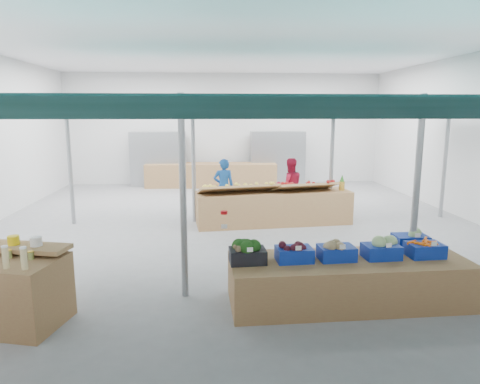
{
  "coord_description": "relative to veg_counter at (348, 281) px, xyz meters",
  "views": [
    {
      "loc": [
        -0.62,
        -10.12,
        2.72
      ],
      "look_at": [
        0.01,
        -1.6,
        1.13
      ],
      "focal_mm": 32.0,
      "sensor_mm": 36.0,
      "label": 1
    }
  ],
  "objects": [
    {
      "name": "pole_ribbon",
      "position": [
        -1.74,
        1.15,
        0.75
      ],
      "size": [
        0.12,
        0.12,
        0.28
      ],
      "color": "#A90B0E",
      "rests_on": "pole_grid"
    },
    {
      "name": "back_shelving_right",
      "position": [
        0.64,
        10.42,
        0.67
      ],
      "size": [
        2.0,
        0.5,
        2.0
      ],
      "primitive_type": "cube",
      "color": "#B23F33",
      "rests_on": "floor"
    },
    {
      "name": "apple_heap_red",
      "position": [
        0.38,
        4.51,
        0.65
      ],
      "size": [
        1.61,
        0.98,
        0.27
      ],
      "rotation": [
        0.0,
        0.0,
        0.19
      ],
      "color": "#997247",
      "rests_on": "fruit_counter"
    },
    {
      "name": "pole_grid",
      "position": [
        -0.61,
        2.67,
        1.48
      ],
      "size": [
        10.0,
        4.6,
        3.0
      ],
      "color": "gray",
      "rests_on": "floor"
    },
    {
      "name": "crate_broccoli",
      "position": [
        -1.46,
        -0.04,
        0.49
      ],
      "size": [
        0.52,
        0.42,
        0.35
      ],
      "rotation": [
        0.0,
        0.0,
        0.06
      ],
      "color": "black",
      "rests_on": "veg_counter"
    },
    {
      "name": "awnings",
      "position": [
        -0.61,
        2.67,
        2.45
      ],
      "size": [
        9.5,
        7.08,
        0.3
      ],
      "color": "#0A2D2B",
      "rests_on": "pole_grid"
    },
    {
      "name": "crate_beets",
      "position": [
        -0.8,
        -0.02,
        0.46
      ],
      "size": [
        0.52,
        0.42,
        0.29
      ],
      "rotation": [
        0.0,
        0.0,
        0.06
      ],
      "color": "navy",
      "rests_on": "veg_counter"
    },
    {
      "name": "crate_celeriac",
      "position": [
        -0.19,
        -0.01,
        0.47
      ],
      "size": [
        0.52,
        0.42,
        0.31
      ],
      "rotation": [
        0.0,
        0.0,
        0.06
      ],
      "color": "navy",
      "rests_on": "veg_counter"
    },
    {
      "name": "far_counter",
      "position": [
        -1.9,
        10.12,
        0.1
      ],
      "size": [
        4.86,
        1.17,
        0.87
      ],
      "primitive_type": "cube",
      "rotation": [
        0.0,
        0.0,
        -0.04
      ],
      "color": "brown",
      "rests_on": "floor"
    },
    {
      "name": "sparrow",
      "position": [
        -1.61,
        -0.16,
        0.58
      ],
      "size": [
        0.12,
        0.09,
        0.11
      ],
      "rotation": [
        0.0,
        0.0,
        0.06
      ],
      "color": "brown",
      "rests_on": "crate_broccoli"
    },
    {
      "name": "pineapple",
      "position": [
        1.33,
        4.6,
        0.66
      ],
      "size": [
        0.14,
        0.14,
        0.39
      ],
      "rotation": [
        0.0,
        0.0,
        0.19
      ],
      "color": "#8C6019",
      "rests_on": "fruit_counter"
    },
    {
      "name": "veg_counter",
      "position": [
        0.0,
        0.0,
        0.0
      ],
      "size": [
        3.42,
        1.23,
        0.66
      ],
      "primitive_type": "cube",
      "rotation": [
        0.0,
        0.0,
        0.03
      ],
      "color": "brown",
      "rests_on": "floor"
    },
    {
      "name": "apple_heap_yellow",
      "position": [
        -1.28,
        4.34,
        0.65
      ],
      "size": [
        2.0,
        1.05,
        0.27
      ],
      "rotation": [
        0.0,
        0.0,
        0.19
      ],
      "color": "#997247",
      "rests_on": "fruit_counter"
    },
    {
      "name": "vendor_left",
      "position": [
        -1.59,
        5.62,
        0.43
      ],
      "size": [
        0.59,
        0.42,
        1.52
      ],
      "primitive_type": "imported",
      "rotation": [
        0.0,
        0.0,
        3.24
      ],
      "color": "#164A95",
      "rests_on": "floor"
    },
    {
      "name": "fruit_counter",
      "position": [
        -0.39,
        4.52,
        0.08
      ],
      "size": [
        3.87,
        1.27,
        0.81
      ],
      "primitive_type": "cube",
      "rotation": [
        0.0,
        0.0,
        0.1
      ],
      "color": "brown",
      "rests_on": "floor"
    },
    {
      "name": "vendor_right",
      "position": [
        0.21,
        5.62,
        0.43
      ],
      "size": [
        0.79,
        0.64,
        1.52
      ],
      "primitive_type": "imported",
      "rotation": [
        0.0,
        0.0,
        3.24
      ],
      "color": "#B01533",
      "rests_on": "floor"
    },
    {
      "name": "crate_extra",
      "position": [
        1.12,
        0.46,
        0.48
      ],
      "size": [
        0.5,
        0.4,
        0.32
      ],
      "rotation": [
        0.0,
        0.0,
        -0.01
      ],
      "color": "navy",
      "rests_on": "veg_counter"
    },
    {
      "name": "floor",
      "position": [
        -1.36,
        4.42,
        -0.33
      ],
      "size": [
        13.0,
        13.0,
        0.0
      ],
      "primitive_type": "plane",
      "color": "slate",
      "rests_on": "ground"
    },
    {
      "name": "crate_carrots",
      "position": [
        1.13,
        0.03,
        0.44
      ],
      "size": [
        0.52,
        0.42,
        0.29
      ],
      "rotation": [
        0.0,
        0.0,
        0.06
      ],
      "color": "navy",
      "rests_on": "veg_counter"
    },
    {
      "name": "back_shelving_left",
      "position": [
        -3.86,
        10.42,
        0.67
      ],
      "size": [
        2.0,
        0.5,
        2.0
      ],
      "primitive_type": "cube",
      "color": "#B23F33",
      "rests_on": "floor"
    },
    {
      "name": "hall",
      "position": [
        -1.36,
        5.86,
        2.32
      ],
      "size": [
        13.0,
        13.0,
        13.0
      ],
      "color": "silver",
      "rests_on": "ground"
    },
    {
      "name": "crate_cabbage",
      "position": [
        0.47,
        0.01,
        0.49
      ],
      "size": [
        0.52,
        0.42,
        0.35
      ],
      "rotation": [
        0.0,
        0.0,
        0.06
      ],
      "color": "navy",
      "rests_on": "veg_counter"
    }
  ]
}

